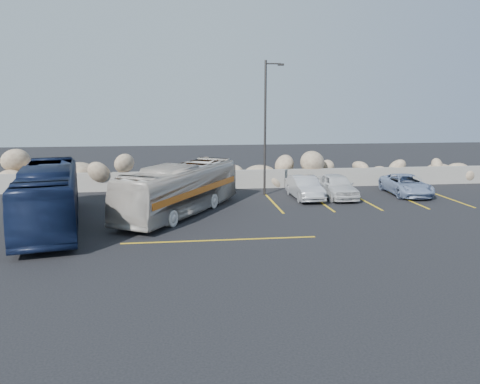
{
  "coord_description": "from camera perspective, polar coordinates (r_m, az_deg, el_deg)",
  "views": [
    {
      "loc": [
        -2.48,
        -18.21,
        5.51
      ],
      "look_at": [
        0.3,
        4.0,
        1.27
      ],
      "focal_mm": 35.0,
      "sensor_mm": 36.0,
      "label": 1
    }
  ],
  "objects": [
    {
      "name": "tour_coach",
      "position": [
        22.75,
        -22.26,
        -0.49
      ],
      "size": [
        4.31,
        10.31,
        2.8
      ],
      "primitive_type": "imported",
      "rotation": [
        0.0,
        0.0,
        0.2
      ],
      "color": "#101935",
      "rests_on": "ground"
    },
    {
      "name": "ground",
      "position": [
        19.18,
        0.6,
        -5.96
      ],
      "size": [
        90.0,
        90.0,
        0.0
      ],
      "primitive_type": "plane",
      "color": "black",
      "rests_on": "ground"
    },
    {
      "name": "car_d",
      "position": [
        30.35,
        19.6,
        0.83
      ],
      "size": [
        2.28,
        4.56,
        1.24
      ],
      "primitive_type": "imported",
      "rotation": [
        0.0,
        0.0,
        -0.05
      ],
      "color": "#7F92B4",
      "rests_on": "ground"
    },
    {
      "name": "lamppost",
      "position": [
        28.19,
        3.19,
        8.24
      ],
      "size": [
        1.14,
        0.18,
        8.0
      ],
      "color": "#2D2A28",
      "rests_on": "ground"
    },
    {
      "name": "riprap_pile",
      "position": [
        31.78,
        -2.6,
        3.11
      ],
      "size": [
        54.0,
        2.8,
        2.6
      ],
      "primitive_type": null,
      "color": "#947A61",
      "rests_on": "ground"
    },
    {
      "name": "car_a",
      "position": [
        28.28,
        11.67,
        0.74
      ],
      "size": [
        1.73,
        4.2,
        1.42
      ],
      "primitive_type": "imported",
      "rotation": [
        0.0,
        0.0,
        0.01
      ],
      "color": "silver",
      "rests_on": "ground"
    },
    {
      "name": "parking_lines",
      "position": [
        25.42,
        9.32,
        -1.92
      ],
      "size": [
        18.16,
        9.36,
        0.01
      ],
      "color": "gold",
      "rests_on": "ground"
    },
    {
      "name": "seawall",
      "position": [
        30.7,
        -2.41,
        1.52
      ],
      "size": [
        60.0,
        0.4,
        1.2
      ],
      "primitive_type": "cube",
      "color": "gray",
      "rests_on": "ground"
    },
    {
      "name": "car_b",
      "position": [
        27.69,
        7.88,
        0.55
      ],
      "size": [
        1.5,
        4.05,
        1.32
      ],
      "primitive_type": "imported",
      "rotation": [
        0.0,
        0.0,
        0.03
      ],
      "color": "#AAABAF",
      "rests_on": "ground"
    },
    {
      "name": "vintage_bus",
      "position": [
        23.71,
        -7.27,
        0.34
      ],
      "size": [
        6.45,
        8.95,
        2.54
      ],
      "primitive_type": "imported",
      "rotation": [
        0.0,
        0.0,
        -0.53
      ],
      "color": "beige",
      "rests_on": "ground"
    }
  ]
}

